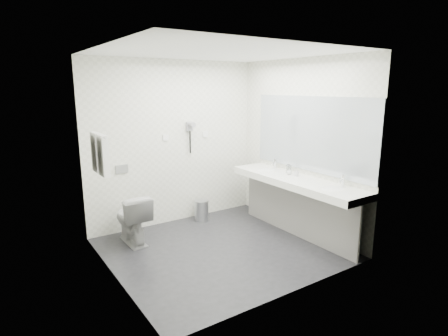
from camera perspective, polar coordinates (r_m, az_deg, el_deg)
floor at (r=5.00m, az=-0.48°, el=-12.35°), size 2.80×2.80×0.00m
ceiling at (r=4.56m, az=-0.54°, el=17.50°), size 2.80×2.80×0.00m
wall_back at (r=5.74m, az=-7.67°, el=3.83°), size 2.80×0.00×2.80m
wall_front at (r=3.63m, az=10.83°, el=-1.30°), size 2.80×0.00×2.80m
wall_left at (r=4.04m, az=-17.34°, el=-0.25°), size 0.00×2.60×2.60m
wall_right at (r=5.50m, az=11.79°, el=3.32°), size 0.00×2.60×2.60m
vanity_counter at (r=5.26m, az=11.01°, el=-2.07°), size 0.55×2.20×0.10m
vanity_panel at (r=5.40m, az=11.02°, el=-6.40°), size 0.03×2.15×0.75m
vanity_post_near at (r=4.79m, az=20.14°, el=-9.42°), size 0.06×0.06×0.75m
vanity_post_far at (r=6.16m, az=4.41°, el=-3.83°), size 0.06×0.06×0.75m
mirror at (r=5.33m, az=13.30°, el=5.12°), size 0.02×2.20×1.05m
basin_near at (r=4.83m, az=16.45°, el=-3.23°), size 0.40×0.31×0.05m
basin_far at (r=5.72m, az=6.46°, el=-0.39°), size 0.40×0.31×0.05m
faucet_near at (r=4.96m, az=17.96°, el=-1.86°), size 0.04×0.04×0.15m
faucet_far at (r=5.83m, az=7.95°, el=0.71°), size 0.04×0.04×0.15m
soap_bottle_a at (r=5.35m, az=11.18°, el=-0.70°), size 0.05×0.05×0.11m
soap_bottle_b at (r=5.43m, az=10.05°, el=-0.57°), size 0.09×0.09×0.09m
glass_left at (r=5.55m, az=9.92°, el=-0.10°), size 0.08×0.08×0.12m
glass_right at (r=5.56m, az=10.15°, el=-0.18°), size 0.06×0.06×0.10m
toilet at (r=5.22m, az=-14.09°, el=-7.57°), size 0.40×0.69×0.69m
flush_plate at (r=5.46m, az=-15.52°, el=-0.15°), size 0.18×0.02×0.12m
pedal_bin at (r=5.95m, az=-3.51°, el=-6.61°), size 0.26×0.26×0.32m
bin_lid at (r=5.90m, az=-3.53°, el=-5.10°), size 0.23×0.23×0.02m
towel_rail at (r=4.53m, az=-19.00°, el=4.81°), size 0.02×0.62×0.02m
towel_near at (r=4.43m, az=-18.20°, el=1.83°), size 0.07×0.24×0.48m
towel_far at (r=4.70m, az=-19.14°, el=2.34°), size 0.07×0.24×0.48m
dryer_cradle at (r=5.79m, az=-5.38°, el=6.46°), size 0.10×0.04×0.14m
dryer_barrel at (r=5.73m, az=-5.05°, el=6.71°), size 0.08×0.14×0.08m
dryer_cord at (r=5.81m, az=-5.26°, el=4.00°), size 0.02×0.02×0.35m
switch_plate_a at (r=5.65m, az=-9.01°, el=4.68°), size 0.09×0.02×0.09m
switch_plate_b at (r=5.97m, az=-2.89°, el=5.23°), size 0.09×0.02×0.09m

